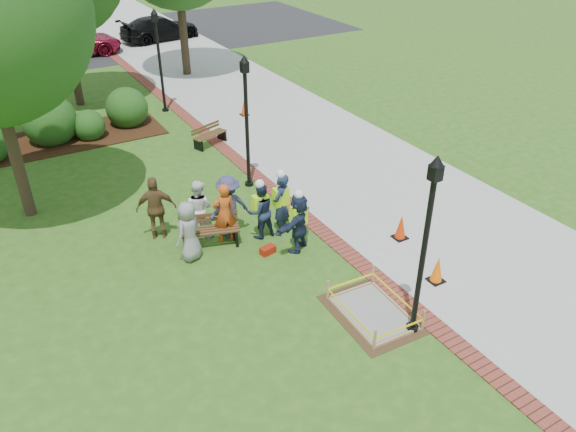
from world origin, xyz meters
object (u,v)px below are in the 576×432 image
bench_near (210,237)px  hivis_worker_c (260,209)px  wet_concrete_pad (374,306)px  lamp_near (426,236)px  cone_front (437,270)px  hivis_worker_b (281,203)px  hivis_worker_a (298,220)px

bench_near → hivis_worker_c: 1.56m
wet_concrete_pad → bench_near: 4.98m
lamp_near → hivis_worker_c: size_ratio=2.39×
cone_front → hivis_worker_c: (-2.78, 4.05, 0.53)m
hivis_worker_b → wet_concrete_pad: bearing=-88.6°
wet_concrete_pad → hivis_worker_a: (-0.09, 3.17, 0.67)m
hivis_worker_b → hivis_worker_c: 0.60m
lamp_near → hivis_worker_b: bearing=96.2°
bench_near → hivis_worker_c: bearing=-11.9°
bench_near → lamp_near: bearing=-64.9°
wet_concrete_pad → cone_front: bearing=4.9°
wet_concrete_pad → hivis_worker_b: hivis_worker_b is taller
wet_concrete_pad → hivis_worker_c: hivis_worker_c is taller
cone_front → hivis_worker_a: 3.75m
bench_near → lamp_near: 6.33m
bench_near → hivis_worker_b: size_ratio=0.85×
cone_front → hivis_worker_c: size_ratio=0.42×
hivis_worker_b → hivis_worker_c: bearing=167.3°
hivis_worker_b → hivis_worker_c: size_ratio=1.11×
wet_concrete_pad → hivis_worker_c: bearing=99.0°
lamp_near → bench_near: bearing=115.1°
cone_front → lamp_near: 2.88m
hivis_worker_a → cone_front: bearing=-53.6°
wet_concrete_pad → lamp_near: size_ratio=0.56×
bench_near → hivis_worker_a: (1.98, -1.36, 0.62)m
wet_concrete_pad → hivis_worker_b: (-0.10, 4.10, 0.74)m
wet_concrete_pad → hivis_worker_b: size_ratio=1.20×
hivis_worker_b → hivis_worker_c: hivis_worker_b is taller
cone_front → wet_concrete_pad: bearing=-175.1°
wet_concrete_pad → hivis_worker_a: hivis_worker_a is taller
hivis_worker_a → lamp_near: bearing=-82.4°
bench_near → hivis_worker_b: (1.98, -0.43, 0.70)m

